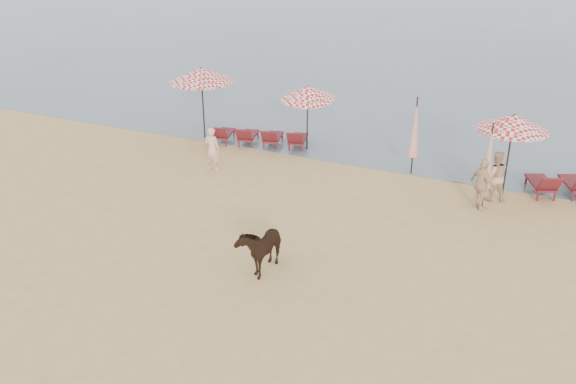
% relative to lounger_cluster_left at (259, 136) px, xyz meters
% --- Properties ---
extents(ground, '(120.00, 120.00, 0.00)m').
position_rel_lounger_cluster_left_xyz_m(ground, '(3.55, -10.45, -0.37)').
color(ground, tan).
rests_on(ground, ground).
extents(lounger_cluster_left, '(3.60, 2.10, 0.54)m').
position_rel_lounger_cluster_left_xyz_m(lounger_cluster_left, '(0.00, 0.00, 0.00)').
color(lounger_cluster_left, maroon).
rests_on(lounger_cluster_left, ground).
extents(umbrella_open_left_a, '(2.39, 2.39, 2.72)m').
position_rel_lounger_cluster_left_xyz_m(umbrella_open_left_a, '(-2.27, -0.08, 2.07)').
color(umbrella_open_left_a, black).
rests_on(umbrella_open_left_a, ground).
extents(umbrella_open_left_b, '(1.92, 1.95, 2.45)m').
position_rel_lounger_cluster_left_xyz_m(umbrella_open_left_b, '(1.73, 0.37, 1.74)').
color(umbrella_open_left_b, black).
rests_on(umbrella_open_left_b, ground).
extents(umbrella_open_right, '(2.11, 2.11, 2.58)m').
position_rel_lounger_cluster_left_xyz_m(umbrella_open_right, '(8.71, -0.74, 1.95)').
color(umbrella_open_right, black).
rests_on(umbrella_open_right, ground).
extents(umbrella_closed_left, '(0.32, 0.32, 2.64)m').
position_rel_lounger_cluster_left_xyz_m(umbrella_closed_left, '(5.75, -0.36, 1.25)').
color(umbrella_closed_left, black).
rests_on(umbrella_closed_left, ground).
extents(umbrella_closed_right, '(0.32, 0.32, 2.60)m').
position_rel_lounger_cluster_left_xyz_m(umbrella_closed_right, '(8.26, -1.90, 1.23)').
color(umbrella_closed_right, black).
rests_on(umbrella_closed_right, ground).
extents(cow, '(0.71, 1.51, 1.26)m').
position_rel_lounger_cluster_left_xyz_m(cow, '(3.79, -7.64, 0.26)').
color(cow, black).
rests_on(cow, ground).
extents(beachgoer_left, '(0.55, 0.37, 1.50)m').
position_rel_lounger_cluster_left_xyz_m(beachgoer_left, '(-0.42, -2.68, 0.38)').
color(beachgoer_left, '#E1AB8C').
rests_on(beachgoer_left, ground).
extents(beachgoer_right_a, '(0.93, 0.83, 1.57)m').
position_rel_lounger_cluster_left_xyz_m(beachgoer_right_a, '(8.45, -1.30, 0.41)').
color(beachgoer_right_a, tan).
rests_on(beachgoer_right_a, ground).
extents(beachgoer_right_b, '(0.93, 0.89, 1.55)m').
position_rel_lounger_cluster_left_xyz_m(beachgoer_right_b, '(8.20, -2.10, 0.40)').
color(beachgoer_right_b, '#D7AF86').
rests_on(beachgoer_right_b, ground).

